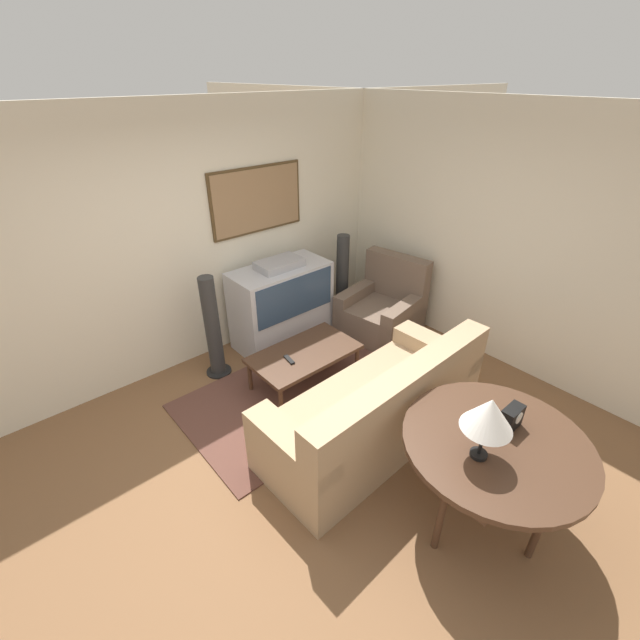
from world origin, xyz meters
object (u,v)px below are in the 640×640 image
(mantel_clock, at_px, (511,418))
(speaker_tower_left, at_px, (213,330))
(armchair, at_px, (382,311))
(console_table, at_px, (496,448))
(tv, at_px, (282,304))
(couch, at_px, (377,411))
(coffee_table, at_px, (304,355))
(speaker_tower_right, at_px, (342,280))
(table_lamp, at_px, (489,415))

(mantel_clock, relative_size, speaker_tower_left, 0.15)
(armchair, height_order, console_table, armchair)
(tv, relative_size, speaker_tower_left, 1.00)
(couch, bearing_deg, armchair, -141.50)
(couch, xyz_separation_m, speaker_tower_left, (-0.57, 1.80, 0.22))
(armchair, distance_m, coffee_table, 1.39)
(couch, relative_size, armchair, 2.15)
(coffee_table, height_order, console_table, console_table)
(speaker_tower_left, bearing_deg, speaker_tower_right, 0.00)
(console_table, bearing_deg, armchair, 57.59)
(couch, relative_size, coffee_table, 1.89)
(console_table, relative_size, speaker_tower_right, 1.08)
(mantel_clock, distance_m, speaker_tower_right, 3.04)
(couch, height_order, mantel_clock, mantel_clock)
(speaker_tower_left, bearing_deg, armchair, -16.72)
(speaker_tower_left, xyz_separation_m, speaker_tower_right, (1.86, 0.00, 0.00))
(coffee_table, distance_m, speaker_tower_left, 0.99)
(tv, relative_size, armchair, 1.18)
(armchair, relative_size, speaker_tower_right, 0.85)
(tv, distance_m, speaker_tower_right, 0.93)
(mantel_clock, bearing_deg, speaker_tower_left, 104.91)
(tv, height_order, table_lamp, table_lamp)
(coffee_table, bearing_deg, table_lamp, -96.72)
(speaker_tower_left, bearing_deg, tv, 3.57)
(tv, relative_size, mantel_clock, 6.48)
(speaker_tower_right, bearing_deg, couch, -125.61)
(table_lamp, xyz_separation_m, speaker_tower_left, (-0.37, 2.82, -0.57))
(table_lamp, bearing_deg, tv, 78.90)
(armchair, height_order, table_lamp, table_lamp)
(mantel_clock, bearing_deg, tv, 86.42)
(armchair, distance_m, speaker_tower_left, 2.10)
(coffee_table, xyz_separation_m, speaker_tower_right, (1.25, 0.76, 0.19))
(armchair, bearing_deg, mantel_clock, -38.73)
(table_lamp, xyz_separation_m, speaker_tower_right, (1.49, 2.82, -0.57))
(armchair, bearing_deg, coffee_table, -92.82)
(tv, distance_m, console_table, 2.93)
(tv, xyz_separation_m, table_lamp, (-0.56, -2.87, 0.62))
(console_table, xyz_separation_m, table_lamp, (-0.20, 0.02, 0.41))
(armchair, height_order, mantel_clock, armchair)
(tv, distance_m, armchair, 1.27)
(table_lamp, bearing_deg, mantel_clock, -0.12)
(coffee_table, xyz_separation_m, mantel_clock, (0.14, -2.06, 0.51))
(mantel_clock, xyz_separation_m, speaker_tower_left, (-0.75, 2.82, -0.31))
(couch, relative_size, speaker_tower_right, 1.83)
(couch, relative_size, speaker_tower_left, 1.83)
(couch, height_order, speaker_tower_right, speaker_tower_right)
(tv, bearing_deg, table_lamp, -101.10)
(speaker_tower_left, height_order, speaker_tower_right, same)
(couch, xyz_separation_m, coffee_table, (0.04, 1.04, 0.03))
(couch, bearing_deg, speaker_tower_right, -127.28)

